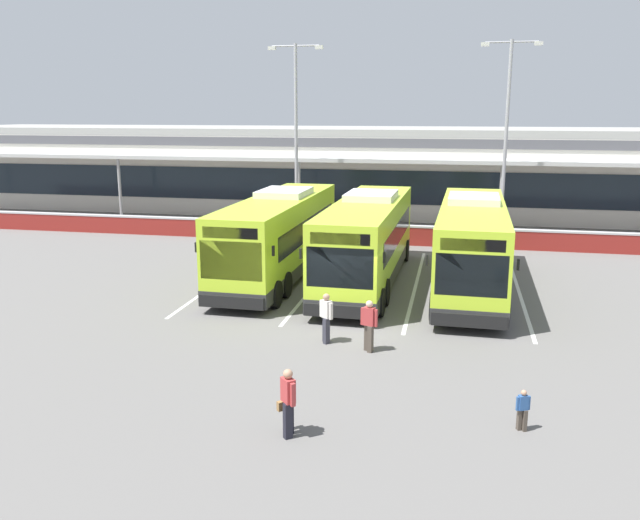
# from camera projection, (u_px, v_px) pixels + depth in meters

# --- Properties ---
(ground_plane) EXTENTS (200.00, 200.00, 0.00)m
(ground_plane) POSITION_uv_depth(u_px,v_px,m) (343.00, 326.00, 22.66)
(ground_plane) COLOR #605E5B
(terminal_building) EXTENTS (70.00, 13.00, 6.00)m
(terminal_building) POSITION_uv_depth(u_px,v_px,m) (407.00, 170.00, 47.67)
(terminal_building) COLOR beige
(terminal_building) RESTS_ON ground
(red_barrier_wall) EXTENTS (60.00, 0.40, 1.10)m
(red_barrier_wall) POSITION_uv_depth(u_px,v_px,m) (388.00, 234.00, 36.38)
(red_barrier_wall) COLOR maroon
(red_barrier_wall) RESTS_ON ground
(coach_bus_leftmost) EXTENTS (3.05, 12.19, 3.78)m
(coach_bus_leftmost) POSITION_uv_depth(u_px,v_px,m) (279.00, 237.00, 29.08)
(coach_bus_leftmost) COLOR #B7DB2D
(coach_bus_leftmost) RESTS_ON ground
(coach_bus_left_centre) EXTENTS (3.05, 12.19, 3.78)m
(coach_bus_left_centre) POSITION_uv_depth(u_px,v_px,m) (367.00, 242.00, 28.03)
(coach_bus_left_centre) COLOR #B7DB2D
(coach_bus_left_centre) RESTS_ON ground
(coach_bus_centre) EXTENTS (3.05, 12.19, 3.78)m
(coach_bus_centre) POSITION_uv_depth(u_px,v_px,m) (472.00, 247.00, 27.02)
(coach_bus_centre) COLOR #B7DB2D
(coach_bus_centre) RESTS_ON ground
(bay_stripe_far_west) EXTENTS (0.14, 13.00, 0.01)m
(bay_stripe_far_west) POSITION_uv_depth(u_px,v_px,m) (228.00, 275.00, 29.64)
(bay_stripe_far_west) COLOR silver
(bay_stripe_far_west) RESTS_ON ground
(bay_stripe_west) EXTENTS (0.14, 13.00, 0.01)m
(bay_stripe_west) POSITION_uv_depth(u_px,v_px,m) (319.00, 280.00, 28.81)
(bay_stripe_west) COLOR silver
(bay_stripe_west) RESTS_ON ground
(bay_stripe_mid_west) EXTENTS (0.14, 13.00, 0.01)m
(bay_stripe_mid_west) POSITION_uv_depth(u_px,v_px,m) (416.00, 285.00, 27.97)
(bay_stripe_mid_west) COLOR silver
(bay_stripe_mid_west) RESTS_ON ground
(bay_stripe_centre) EXTENTS (0.14, 13.00, 0.01)m
(bay_stripe_centre) POSITION_uv_depth(u_px,v_px,m) (519.00, 290.00, 27.13)
(bay_stripe_centre) COLOR silver
(bay_stripe_centre) RESTS_ON ground
(pedestrian_with_handbag) EXTENTS (0.54, 0.59, 1.62)m
(pedestrian_with_handbag) POSITION_uv_depth(u_px,v_px,m) (288.00, 401.00, 14.87)
(pedestrian_with_handbag) COLOR black
(pedestrian_with_handbag) RESTS_ON ground
(pedestrian_in_dark_coat) EXTENTS (0.54, 0.37, 1.62)m
(pedestrian_in_dark_coat) POSITION_uv_depth(u_px,v_px,m) (369.00, 324.00, 20.14)
(pedestrian_in_dark_coat) COLOR #4C4238
(pedestrian_in_dark_coat) RESTS_ON ground
(pedestrian_child) EXTENTS (0.33, 0.20, 1.00)m
(pedestrian_child) POSITION_uv_depth(u_px,v_px,m) (523.00, 409.00, 15.18)
(pedestrian_child) COLOR #4C4238
(pedestrian_child) RESTS_ON ground
(pedestrian_near_bin) EXTENTS (0.48, 0.42, 1.62)m
(pedestrian_near_bin) POSITION_uv_depth(u_px,v_px,m) (326.00, 316.00, 20.89)
(pedestrian_near_bin) COLOR #33333D
(pedestrian_near_bin) RESTS_ON ground
(lamp_post_west) EXTENTS (3.24, 0.28, 11.00)m
(lamp_post_west) POSITION_uv_depth(u_px,v_px,m) (296.00, 127.00, 38.92)
(lamp_post_west) COLOR #9E9EA3
(lamp_post_west) RESTS_ON ground
(lamp_post_centre) EXTENTS (3.24, 0.28, 11.00)m
(lamp_post_centre) POSITION_uv_depth(u_px,v_px,m) (507.00, 128.00, 36.71)
(lamp_post_centre) COLOR #9E9EA3
(lamp_post_centre) RESTS_ON ground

